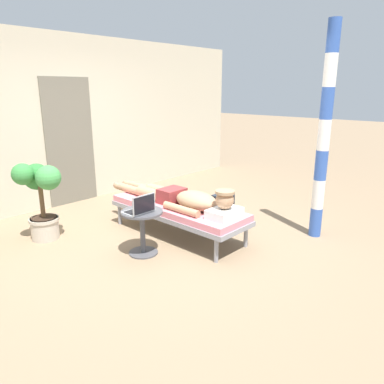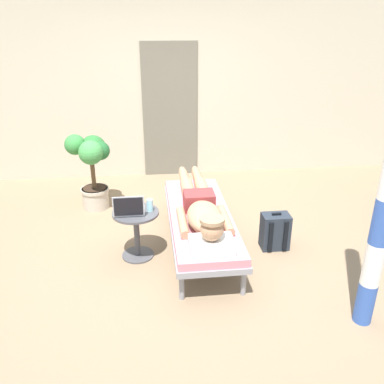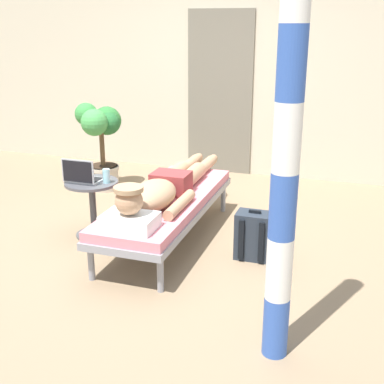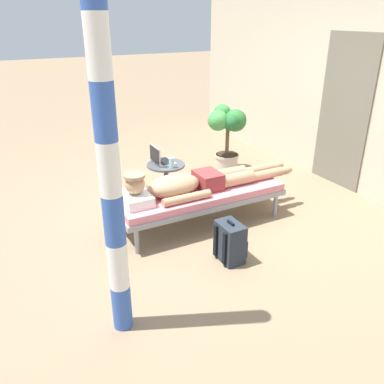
# 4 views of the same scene
# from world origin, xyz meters

# --- Properties ---
(ground_plane) EXTENTS (40.00, 40.00, 0.00)m
(ground_plane) POSITION_xyz_m (0.00, 0.00, 0.00)
(ground_plane) COLOR #8C7256
(house_wall_back) EXTENTS (7.60, 0.20, 2.70)m
(house_wall_back) POSITION_xyz_m (0.22, 2.43, 1.35)
(house_wall_back) COLOR beige
(house_wall_back) RESTS_ON ground
(house_door_panel) EXTENTS (0.84, 0.03, 2.04)m
(house_door_panel) POSITION_xyz_m (0.05, 2.32, 1.02)
(house_door_panel) COLOR #6D6759
(house_door_panel) RESTS_ON ground
(lounge_chair) EXTENTS (0.67, 1.96, 0.42)m
(lounge_chair) POSITION_xyz_m (0.22, 0.01, 0.35)
(lounge_chair) COLOR gray
(lounge_chair) RESTS_ON ground
(person_reclining) EXTENTS (0.53, 2.17, 0.33)m
(person_reclining) POSITION_xyz_m (0.22, -0.09, 0.52)
(person_reclining) COLOR white
(person_reclining) RESTS_ON lounge_chair
(side_table) EXTENTS (0.48, 0.48, 0.52)m
(side_table) POSITION_xyz_m (-0.47, -0.10, 0.36)
(side_table) COLOR #4C4C51
(side_table) RESTS_ON ground
(laptop) EXTENTS (0.31, 0.24, 0.23)m
(laptop) POSITION_xyz_m (-0.53, -0.16, 0.58)
(laptop) COLOR #A5A8AD
(laptop) RESTS_ON side_table
(drink_glass) EXTENTS (0.06, 0.06, 0.13)m
(drink_glass) POSITION_xyz_m (-0.32, -0.09, 0.59)
(drink_glass) COLOR #99D8E5
(drink_glass) RESTS_ON side_table
(backpack) EXTENTS (0.30, 0.26, 0.42)m
(backpack) POSITION_xyz_m (1.03, -0.10, 0.20)
(backpack) COLOR #262D38
(backpack) RESTS_ON ground
(potted_plant) EXTENTS (0.56, 0.62, 1.01)m
(potted_plant) POSITION_xyz_m (-1.04, 1.15, 0.63)
(potted_plant) COLOR #BFB29E
(potted_plant) RESTS_ON ground
(porch_post) EXTENTS (0.15, 0.15, 2.63)m
(porch_post) POSITION_xyz_m (1.42, -1.33, 1.32)
(porch_post) COLOR #3359B2
(porch_post) RESTS_ON ground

